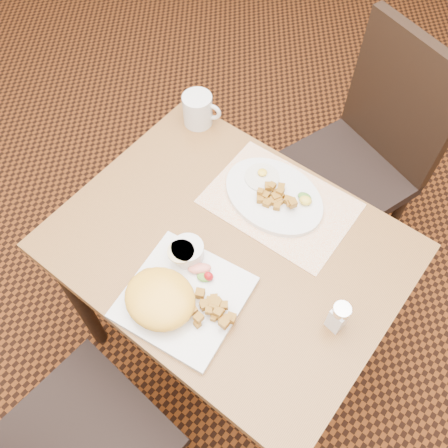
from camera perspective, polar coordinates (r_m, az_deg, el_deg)
ground at (r=2.02m, az=0.37°, el=-13.06°), size 8.00×8.00×0.00m
table at (r=1.43m, az=0.52°, el=-4.57°), size 0.90×0.70×0.75m
chair_far at (r=1.87m, az=15.62°, el=7.96°), size 0.54×0.54×0.97m
placemat at (r=1.42m, az=6.42°, el=2.37°), size 0.41×0.29×0.00m
plate_square at (r=1.26m, az=-4.58°, el=-8.38°), size 0.32×0.32×0.02m
plate_oval at (r=1.42m, az=5.70°, el=3.22°), size 0.33×0.26×0.02m
hollandaise_mound at (r=1.23m, az=-7.36°, el=-8.42°), size 0.19×0.16×0.07m
ramekin at (r=1.29m, az=-4.23°, el=-3.13°), size 0.08×0.10×0.05m
garnish_sq at (r=1.27m, az=-2.45°, el=-5.50°), size 0.08×0.06×0.03m
fried_egg at (r=1.44m, az=4.36°, el=5.42°), size 0.10×0.10×0.02m
garnish_ov at (r=1.40m, az=9.26°, el=2.83°), size 0.05×0.05×0.02m
salt_shaker at (r=1.22m, az=12.97°, el=-10.27°), size 0.05×0.05×0.10m
coffee_mug at (r=1.58m, az=-2.95°, el=12.91°), size 0.12×0.09×0.10m
home_fries_sq at (r=1.22m, az=-1.17°, el=-9.75°), size 0.13×0.10×0.04m
home_fries_ov at (r=1.39m, az=5.95°, el=3.08°), size 0.12×0.10×0.04m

